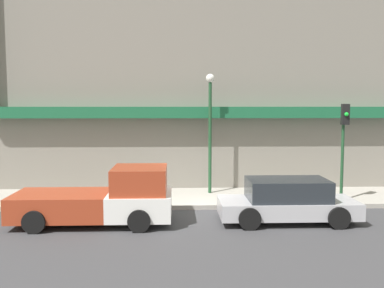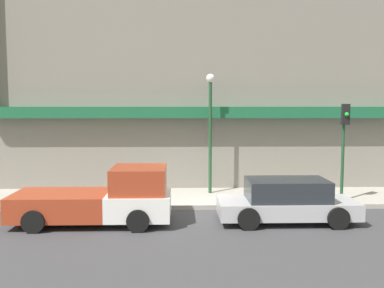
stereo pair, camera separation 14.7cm
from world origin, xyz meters
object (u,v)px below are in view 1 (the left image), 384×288
pickup_truck (104,199)px  traffic_light (344,135)px  street_lamp (210,118)px  parked_car (287,201)px  fire_hydrant (286,191)px

pickup_truck → traffic_light: traffic_light is taller
street_lamp → traffic_light: 5.40m
traffic_light → pickup_truck: bearing=-165.8°
parked_car → street_lamp: bearing=121.8°
parked_car → street_lamp: size_ratio=0.91×
pickup_truck → parked_car: size_ratio=1.13×
parked_car → fire_hydrant: 2.60m
pickup_truck → street_lamp: size_ratio=1.02×
parked_car → traffic_light: traffic_light is taller
parked_car → street_lamp: street_lamp is taller
fire_hydrant → street_lamp: bearing=152.8°
fire_hydrant → traffic_light: (2.15, -0.26, 2.25)m
pickup_truck → parked_car: 6.14m
fire_hydrant → street_lamp: size_ratio=0.15×
street_lamp → traffic_light: street_lamp is taller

